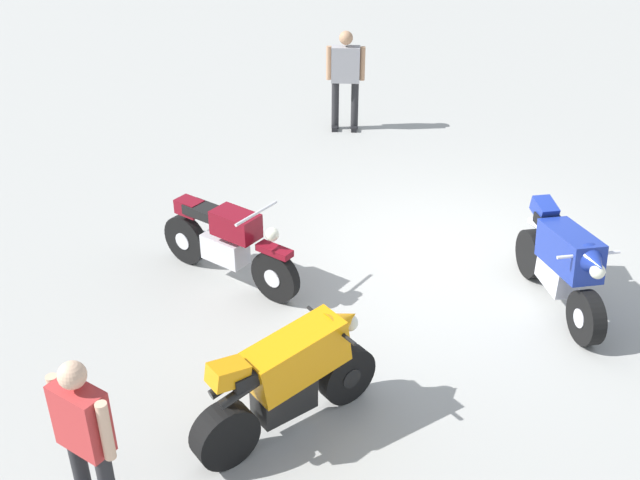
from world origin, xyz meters
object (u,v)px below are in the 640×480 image
person_in_gray_shirt (345,74)px  person_in_red_shirt (85,436)px  motorcycle_blue_sportbike (563,262)px  motorcycle_orange_sportbike (289,378)px  motorcycle_maroon_cruiser (227,242)px

person_in_gray_shirt → person_in_red_shirt: bearing=-10.8°
motorcycle_blue_sportbike → person_in_red_shirt: 5.44m
motorcycle_orange_sportbike → person_in_gray_shirt: bearing=47.7°
person_in_red_shirt → motorcycle_orange_sportbike: bearing=157.8°
motorcycle_orange_sportbike → motorcycle_maroon_cruiser: bearing=71.3°
person_in_gray_shirt → person_in_red_shirt: (8.75, -1.14, -0.11)m
motorcycle_blue_sportbike → person_in_red_shirt: bearing=-66.2°
motorcycle_maroon_cruiser → motorcycle_orange_sportbike: size_ratio=1.23×
person_in_gray_shirt → motorcycle_blue_sportbike: bearing=26.3°
motorcycle_maroon_cruiser → person_in_red_shirt: bearing=-64.6°
motorcycle_maroon_cruiser → person_in_gray_shirt: (-5.13, 0.92, 0.49)m
motorcycle_orange_sportbike → person_in_red_shirt: 1.85m
motorcycle_maroon_cruiser → person_in_red_shirt: size_ratio=1.18×
motorcycle_blue_sportbike → person_in_red_shirt: (3.54, -4.11, 0.30)m
motorcycle_maroon_cruiser → motorcycle_orange_sportbike: bearing=-35.7°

